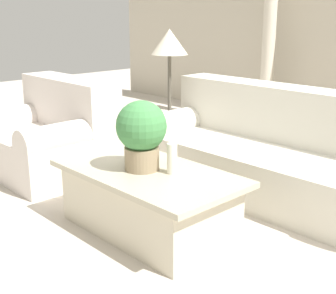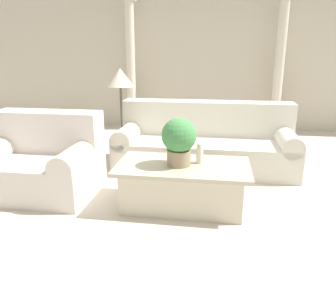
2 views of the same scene
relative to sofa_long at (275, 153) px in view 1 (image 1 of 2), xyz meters
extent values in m
plane|color=beige|center=(-0.12, -0.81, -0.35)|extent=(16.00, 16.00, 0.00)
cube|color=beige|center=(0.00, -0.08, -0.14)|extent=(2.45, 0.99, 0.42)
cube|color=beige|center=(0.00, 0.24, 0.31)|extent=(2.45, 0.34, 0.49)
cylinder|color=beige|center=(-1.09, -0.08, 0.11)|extent=(0.28, 0.99, 0.28)
cube|color=silver|center=(-1.88, -1.20, -0.14)|extent=(1.29, 0.99, 0.42)
cube|color=silver|center=(-1.88, -0.88, 0.31)|extent=(1.29, 0.34, 0.49)
cylinder|color=silver|center=(-2.38, -1.20, 0.11)|extent=(0.28, 0.99, 0.28)
cylinder|color=silver|center=(-1.37, -1.20, 0.11)|extent=(0.28, 0.99, 0.28)
cube|color=beige|center=(-0.18, -1.32, -0.14)|extent=(1.22, 0.67, 0.42)
cube|color=#BCB398|center=(-0.18, -1.32, 0.09)|extent=(1.38, 0.76, 0.04)
cylinder|color=#937F60|center=(-0.22, -1.33, 0.19)|extent=(0.25, 0.25, 0.16)
sphere|color=#428447|center=(-0.22, -1.33, 0.43)|extent=(0.36, 0.36, 0.36)
cylinder|color=silver|center=(-0.01, -1.24, 0.22)|extent=(0.07, 0.07, 0.21)
cylinder|color=#4C473D|center=(-1.16, -0.16, -0.34)|extent=(0.21, 0.21, 0.03)
cylinder|color=#4C473D|center=(-1.16, -0.16, 0.23)|extent=(0.04, 0.04, 1.11)
cone|color=beige|center=(-1.16, -0.16, 0.91)|extent=(0.36, 0.36, 0.24)
cylinder|color=beige|center=(-1.64, 2.19, 0.92)|extent=(0.18, 0.18, 2.55)
camera|label=1|loc=(2.19, -3.36, 1.19)|focal=50.00mm
camera|label=2|loc=(0.16, -4.52, 1.24)|focal=35.00mm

